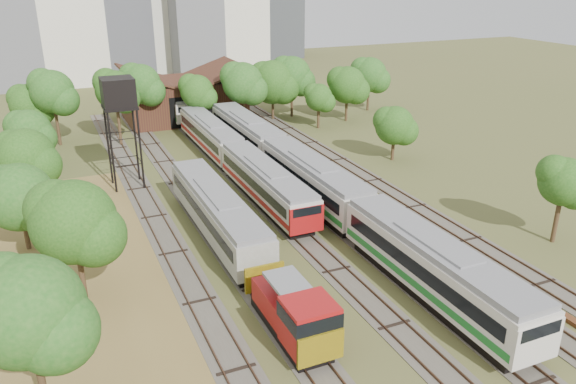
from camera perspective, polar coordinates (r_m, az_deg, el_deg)
name	(u,v)px	position (r m, az deg, el deg)	size (l,w,h in m)	color
ground	(456,348)	(34.25, 16.68, -14.92)	(240.00, 240.00, 0.00)	#475123
dry_grass_patch	(108,347)	(34.46, -17.82, -14.78)	(14.00, 60.00, 0.04)	brown
tracks	(275,197)	(52.70, -1.34, -0.47)	(24.60, 80.00, 0.19)	#4C473D
railcar_red_set	(235,157)	(58.28, -5.43, 3.59)	(2.91, 34.58, 3.60)	black
railcar_green_set	(313,181)	(50.75, 2.57, 1.12)	(3.21, 52.08, 3.98)	black
railcar_rear	(174,103)	(83.71, -11.53, 8.87)	(3.00, 16.08, 3.71)	black
shunter_locomotive	(296,315)	(32.47, 0.81, -12.42)	(2.71, 8.10, 3.55)	black
old_grey_coach	(217,213)	(44.61, -7.18, -2.11)	(3.02, 18.00, 3.73)	black
water_tower	(118,96)	(55.16, -16.84, 9.34)	(3.08, 3.08, 10.65)	black
rail_pile_far	(407,214)	(49.82, 12.00, -2.20)	(0.55, 8.74, 0.28)	brown
maintenance_shed	(183,98)	(81.99, -10.60, 9.36)	(16.45, 11.55, 7.58)	#3B1A15
tree_band_left	(35,183)	(46.31, -24.34, 0.82)	(8.45, 63.55, 8.48)	#382616
tree_band_far	(242,83)	(76.55, -4.70, 10.97)	(48.86, 10.72, 9.06)	#382616
tree_band_right	(404,128)	(60.96, 11.71, 6.40)	(5.42, 41.51, 6.90)	#382616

